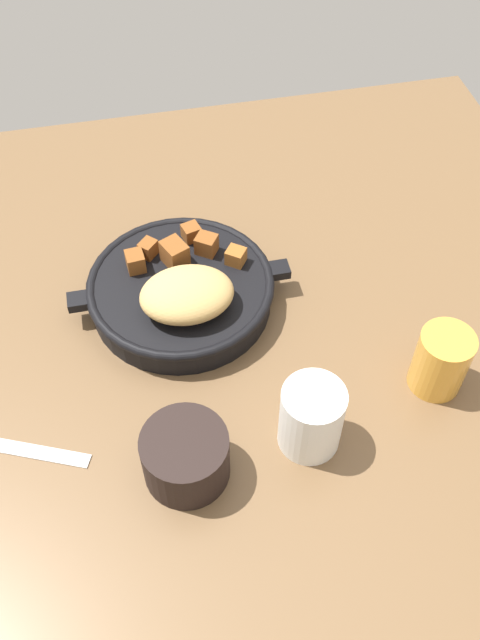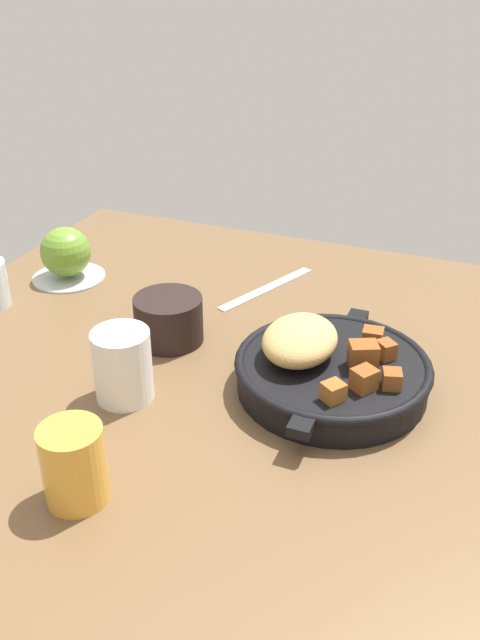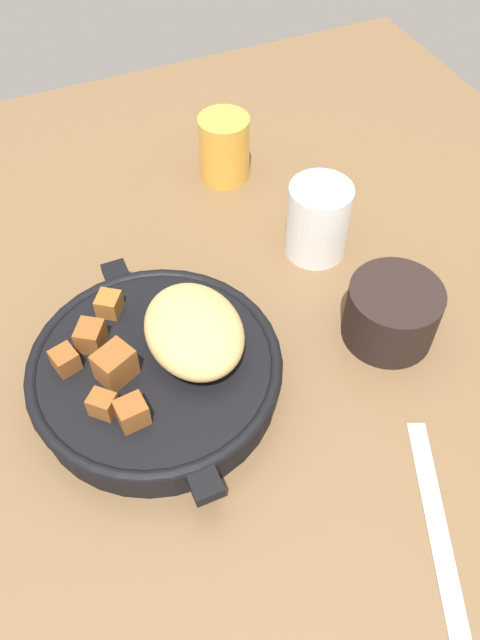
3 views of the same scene
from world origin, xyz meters
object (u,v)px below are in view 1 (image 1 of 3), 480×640
Objects in this scene: cast_iron_skillet at (182,290)px; juice_glass_amber at (441,361)px; white_creamer_pitcher at (311,418)px; butter_knife at (3,446)px; coffee_mug_dark at (186,456)px.

juice_glass_amber is at bearing 146.82° from cast_iron_skillet.
white_creamer_pitcher is at bearing 14.56° from juice_glass_amber.
cast_iron_skillet is at bearing -121.72° from butter_knife.
juice_glass_amber is (-26.31, 17.21, 1.12)cm from cast_iron_skillet.
butter_knife is (22.01, 15.57, -2.72)cm from cast_iron_skillet.
butter_knife is 33.07cm from white_creamer_pitcher.
coffee_mug_dark reaches higher than butter_knife.
coffee_mug_dark is (3.10, 22.43, 0.21)cm from cast_iron_skillet.
coffee_mug_dark is at bearing 82.12° from cast_iron_skillet.
butter_knife is 2.15× the size of coffee_mug_dark.
cast_iron_skillet is 1.41× the size of butter_knife.
juice_glass_amber is 0.89× the size of coffee_mug_dark.
cast_iron_skillet is 3.03× the size of coffee_mug_dark.
white_creamer_pitcher is (-32.29, 5.79, 4.10)cm from butter_knife.
white_creamer_pitcher is (-10.29, 21.37, 1.38)cm from cast_iron_skillet.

